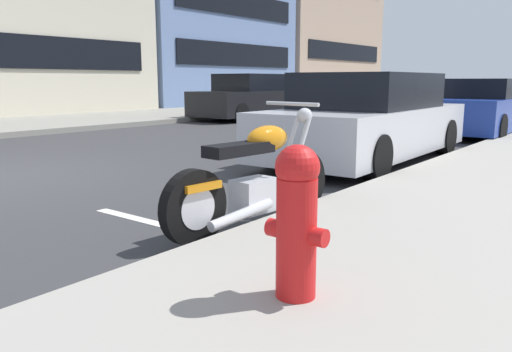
% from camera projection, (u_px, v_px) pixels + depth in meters
% --- Properties ---
extents(sidewalk_far_curb, '(120.00, 5.00, 0.14)m').
position_uv_depth(sidewalk_far_curb, '(207.00, 112.00, 20.42)').
color(sidewalk_far_curb, gray).
rests_on(sidewalk_far_curb, ground).
extents(parking_stall_stripe, '(0.12, 2.20, 0.01)m').
position_uv_depth(parking_stall_stripe, '(176.00, 228.00, 4.56)').
color(parking_stall_stripe, silver).
rests_on(parking_stall_stripe, ground).
extents(parked_motorcycle, '(2.03, 0.62, 1.11)m').
position_uv_depth(parked_motorcycle, '(256.00, 181.00, 4.55)').
color(parked_motorcycle, black).
rests_on(parked_motorcycle, ground).
extents(parked_car_far_down_curb, '(4.70, 1.95, 1.42)m').
position_uv_depth(parked_car_far_down_curb, '(368.00, 120.00, 8.32)').
color(parked_car_far_down_curb, silver).
rests_on(parked_car_far_down_curb, ground).
extents(parked_car_at_intersection, '(4.13, 1.93, 1.35)m').
position_uv_depth(parked_car_at_intersection, '(477.00, 108.00, 12.28)').
color(parked_car_at_intersection, navy).
rests_on(parked_car_at_intersection, ground).
extents(car_opposite_curb, '(4.35, 1.86, 1.53)m').
position_uv_depth(car_opposite_curb, '(248.00, 98.00, 17.37)').
color(car_opposite_curb, black).
rests_on(car_opposite_curb, ground).
extents(fire_hydrant, '(0.24, 0.36, 0.84)m').
position_uv_depth(fire_hydrant, '(297.00, 218.00, 2.72)').
color(fire_hydrant, red).
rests_on(fire_hydrant, sidewalk_near_curb).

